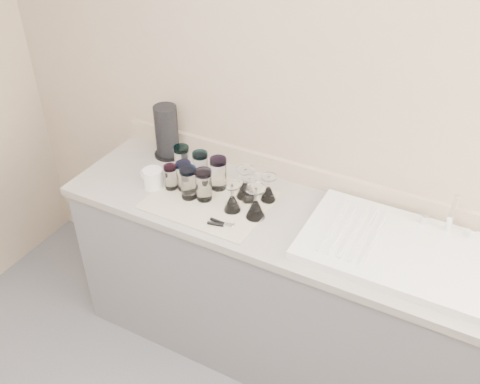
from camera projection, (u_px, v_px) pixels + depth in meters
The scene contains 19 objects.
room_envelope at pixel (66, 278), 1.17m from camera, with size 3.54×3.50×2.52m.
counter_unit at pixel (276, 285), 2.68m from camera, with size 2.06×0.62×0.90m.
sink_unit at pixel (403, 250), 2.20m from camera, with size 0.82×0.50×0.22m.
dish_towel at pixel (209, 200), 2.50m from camera, with size 0.55×0.42×0.01m, color beige.
tumbler_teal at pixel (182, 160), 2.63m from camera, with size 0.08×0.08×0.15m.
tumbler_cyan at pixel (200, 166), 2.59m from camera, with size 0.08×0.08×0.15m.
tumbler_purple at pixel (218, 173), 2.53m from camera, with size 0.08×0.08×0.16m.
tumbler_magenta at pixel (171, 177), 2.54m from camera, with size 0.06×0.06×0.12m.
tumbler_blue at pixel (188, 183), 2.47m from camera, with size 0.08×0.08×0.16m.
tumbler_lavender at pixel (204, 185), 2.46m from camera, with size 0.08×0.08×0.16m.
tumbler_extra at pixel (184, 176), 2.53m from camera, with size 0.07×0.07×0.14m.
goblet_back_left at pixel (245, 187), 2.49m from camera, with size 0.09×0.09×0.15m.
goblet_back_right at pixel (268, 192), 2.47m from camera, with size 0.07×0.07×0.13m.
goblet_front_left at pixel (232, 201), 2.41m from camera, with size 0.08×0.08×0.14m.
goblet_front_right at pixel (256, 207), 2.36m from camera, with size 0.09×0.09×0.16m.
goblet_extra at pixel (249, 193), 2.47m from camera, with size 0.07×0.07×0.12m.
can_opener at pixel (222, 224), 2.34m from camera, with size 0.12×0.05×0.02m.
white_mug at pixel (153, 178), 2.57m from camera, with size 0.14×0.11×0.10m.
paper_towel_roll at pixel (167, 132), 2.76m from camera, with size 0.15×0.15×0.28m.
Camera 1 is at (0.73, -0.57, 2.39)m, focal length 40.00 mm.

